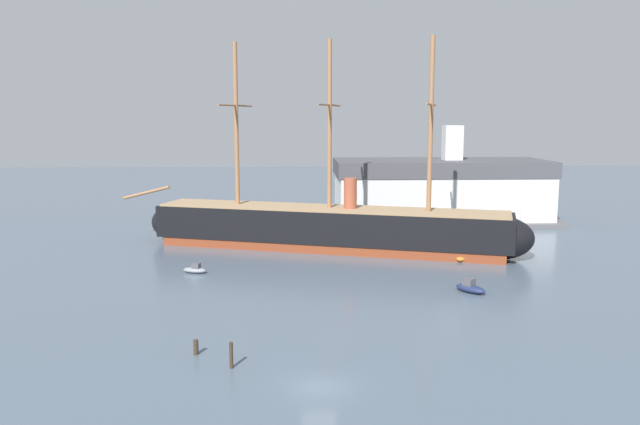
{
  "coord_description": "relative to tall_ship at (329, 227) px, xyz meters",
  "views": [
    {
      "loc": [
        -1.69,
        -42.35,
        18.92
      ],
      "look_at": [
        1.4,
        32.73,
        7.52
      ],
      "focal_mm": 35.61,
      "sensor_mm": 36.0,
      "label": 1
    }
  ],
  "objects": [
    {
      "name": "ground_plane",
      "position": [
        -3.31,
        -46.91,
        -3.21
      ],
      "size": [
        400.0,
        400.0,
        0.0
      ],
      "primitive_type": "plane",
      "color": "#4C5B6B"
    },
    {
      "name": "tall_ship",
      "position": [
        0.0,
        0.0,
        0.0
      ],
      "size": [
        59.47,
        23.45,
        29.48
      ],
      "color": "brown",
      "rests_on": "ground"
    },
    {
      "name": "motorboat_mid_right",
      "position": [
        14.06,
        -23.21,
        -2.67
      ],
      "size": [
        3.48,
        3.8,
        1.53
      ],
      "color": "#1E284C",
      "rests_on": "ground"
    },
    {
      "name": "motorboat_alongside_bow",
      "position": [
        -17.15,
        -13.29,
        -2.77
      ],
      "size": [
        3.21,
        2.06,
        1.25
      ],
      "color": "gray",
      "rests_on": "ground"
    },
    {
      "name": "motorboat_alongside_stern",
      "position": [
        17.37,
        -7.9,
        -2.64
      ],
      "size": [
        3.41,
        4.12,
        1.62
      ],
      "color": "orange",
      "rests_on": "ground"
    },
    {
      "name": "sailboat_far_right",
      "position": [
        29.1,
        3.87,
        -2.79
      ],
      "size": [
        3.12,
        3.78,
        4.96
      ],
      "color": "#B22D28",
      "rests_on": "ground"
    },
    {
      "name": "motorboat_distant_centre",
      "position": [
        -0.51,
        19.0,
        -2.74
      ],
      "size": [
        2.33,
        3.44,
        1.34
      ],
      "color": "#236670",
      "rests_on": "ground"
    },
    {
      "name": "mooring_piling_nearest",
      "position": [
        -9.84,
        -43.19,
        -2.19
      ],
      "size": [
        0.29,
        0.29,
        2.04
      ],
      "primitive_type": "cylinder",
      "color": "#382B1E",
      "rests_on": "ground"
    },
    {
      "name": "mooring_piling_left_pair",
      "position": [
        -12.95,
        -40.29,
        -2.6
      ],
      "size": [
        0.4,
        0.4,
        1.22
      ],
      "primitive_type": "cylinder",
      "color": "#382B1E",
      "rests_on": "ground"
    },
    {
      "name": "dockside_warehouse_right",
      "position": [
        21.49,
        24.15,
        2.38
      ],
      "size": [
        40.97,
        18.92,
        17.34
      ],
      "color": "#565659",
      "rests_on": "ground"
    }
  ]
}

